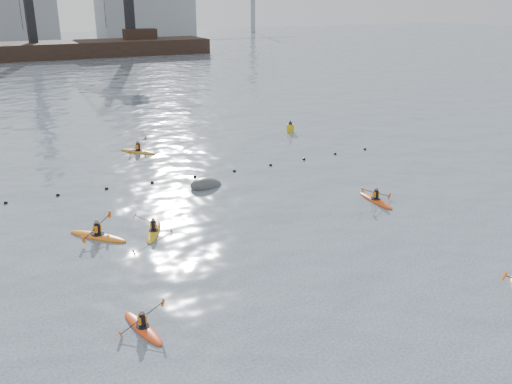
# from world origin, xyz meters

# --- Properties ---
(ground) EXTENTS (400.00, 400.00, 0.00)m
(ground) POSITION_xyz_m (0.00, 0.00, 0.00)
(ground) COLOR #384152
(ground) RESTS_ON ground
(float_line) EXTENTS (33.24, 0.73, 0.24)m
(float_line) POSITION_xyz_m (-0.50, 22.53, 0.03)
(float_line) COLOR black
(float_line) RESTS_ON ground
(barge_pier) EXTENTS (72.00, 19.30, 29.50)m
(barge_pier) POSITION_xyz_m (-0.22, 110.00, 1.89)
(barge_pier) COLOR black
(barge_pier) RESTS_ON ground
(skyline) EXTENTS (141.00, 28.00, 22.00)m
(skyline) POSITION_xyz_m (2.23, 150.27, 9.25)
(skyline) COLOR gray
(skyline) RESTS_ON ground
(kayaker_0) EXTENTS (1.94, 2.88, 1.06)m
(kayaker_0) POSITION_xyz_m (-7.30, 6.07, 0.09)
(kayaker_0) COLOR red
(kayaker_0) RESTS_ON ground
(kayaker_2) EXTENTS (2.82, 3.09, 1.19)m
(kayaker_2) POSITION_xyz_m (-7.07, 15.23, 0.11)
(kayaker_2) COLOR orange
(kayaker_2) RESTS_ON ground
(kayaker_3) EXTENTS (1.94, 2.94, 1.23)m
(kayaker_3) POSITION_xyz_m (-4.31, 14.47, 0.09)
(kayaker_3) COLOR gold
(kayaker_3) RESTS_ON ground
(kayaker_4) EXTENTS (2.21, 3.23, 1.19)m
(kayaker_4) POSITION_xyz_m (9.15, 12.86, 0.10)
(kayaker_4) COLOR #C64412
(kayaker_4) RESTS_ON ground
(kayaker_5) EXTENTS (2.69, 3.08, 1.20)m
(kayaker_5) POSITION_xyz_m (-0.74, 30.37, 0.10)
(kayaker_5) COLOR orange
(kayaker_5) RESTS_ON ground
(mooring_buoy) EXTENTS (2.91, 2.08, 1.69)m
(mooring_buoy) POSITION_xyz_m (1.01, 20.15, 0.00)
(mooring_buoy) COLOR #3B3D40
(mooring_buoy) RESTS_ON ground
(nav_buoy) EXTENTS (0.69, 0.69, 1.25)m
(nav_buoy) POSITION_xyz_m (13.67, 30.82, 0.38)
(nav_buoy) COLOR gold
(nav_buoy) RESTS_ON ground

